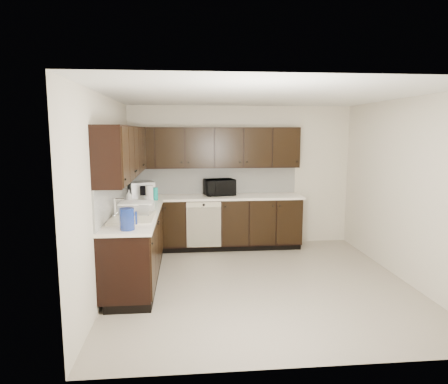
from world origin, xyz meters
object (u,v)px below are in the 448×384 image
(sink, at_px, (133,223))
(toaster_oven, at_px, (142,189))
(storage_bin, at_px, (136,209))
(blue_pitcher, at_px, (127,219))
(microwave, at_px, (219,187))

(sink, relative_size, toaster_oven, 2.04)
(storage_bin, xyz_separation_m, blue_pitcher, (-0.00, -0.84, 0.04))
(sink, distance_m, storage_bin, 0.26)
(blue_pitcher, bearing_deg, sink, 95.11)
(blue_pitcher, bearing_deg, microwave, 65.29)
(microwave, bearing_deg, sink, -137.51)
(blue_pitcher, bearing_deg, toaster_oven, 95.13)
(microwave, relative_size, toaster_oven, 1.27)
(toaster_oven, bearing_deg, microwave, -18.08)
(sink, bearing_deg, storage_bin, 83.08)
(microwave, distance_m, storage_bin, 1.99)
(toaster_oven, relative_size, blue_pitcher, 1.61)
(sink, bearing_deg, toaster_oven, 92.26)
(microwave, bearing_deg, blue_pitcher, -129.27)
(toaster_oven, distance_m, blue_pitcher, 2.38)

